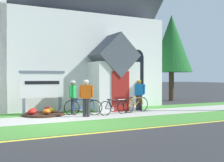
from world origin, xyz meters
name	(u,v)px	position (x,y,z in m)	size (l,w,h in m)	color
ground	(42,112)	(0.00, 4.00, 0.00)	(140.00, 140.00, 0.00)	#2B2B2D
sidewalk_slab	(89,116)	(1.61, 1.55, 0.01)	(32.00, 2.17, 0.01)	#A8A59E
grass_verge	(111,124)	(1.61, -0.73, 0.00)	(32.00, 2.39, 0.01)	#427F33
church_lawn	(76,112)	(1.61, 3.40, 0.00)	(24.00, 1.53, 0.01)	#427F33
curb_paint_stripe	(128,130)	(1.61, -2.07, 0.00)	(28.00, 0.16, 0.01)	yellow
church_building	(47,30)	(1.19, 7.96, 4.87)	(12.43, 10.06, 14.39)	white
church_sign	(42,86)	(-0.16, 3.11, 1.38)	(2.13, 0.29, 2.09)	slate
flower_bed	(43,113)	(-0.18, 2.83, 0.10)	(1.94, 1.94, 0.34)	#382319
bicycle_black	(114,107)	(2.90, 1.56, 0.36)	(1.74, 0.40, 0.79)	black
bicycle_blue	(136,105)	(4.35, 1.99, 0.38)	(1.73, 0.49, 0.81)	black
bicycle_red	(83,107)	(1.54, 2.11, 0.38)	(1.71, 0.65, 0.80)	black
cyclist_in_green_jersey	(86,95)	(1.44, 1.46, 0.98)	(0.55, 0.49, 1.67)	#2D2D33
cyclist_in_blue_jersey	(73,95)	(1.17, 2.52, 0.94)	(0.47, 0.53, 1.62)	#2D2D33
cyclist_in_red_jersey	(139,93)	(4.87, 2.53, 0.96)	(0.55, 0.47, 1.64)	#2D2D33
roadside_conifer	(171,44)	(10.29, 6.68, 4.30)	(3.11, 3.11, 6.48)	#3D2D1E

